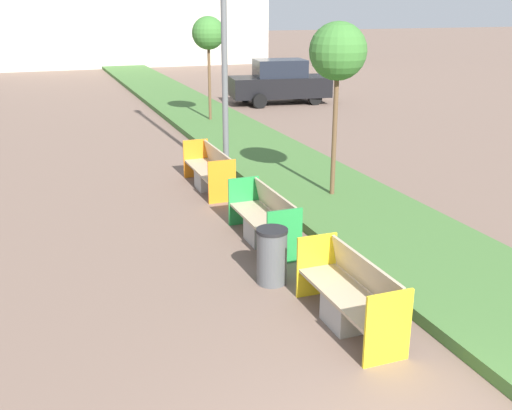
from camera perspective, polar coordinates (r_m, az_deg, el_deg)
The scene contains 8 objects.
planter_grass_strip at distance 16.69m, azimuth 0.98°, elevation 4.73°, with size 2.80×120.00×0.18m.
bench_yellow_frame at distance 8.13m, azimuth 8.97°, elevation -8.95°, with size 0.65×1.96×0.94m.
bench_green_frame at distance 10.75m, azimuth 0.80°, elevation -1.68°, with size 0.65×2.06×0.94m.
bench_orange_frame at distance 13.92m, azimuth -4.43°, elevation 3.05°, with size 0.65×2.22×0.94m.
litter_bin at distance 9.16m, azimuth 1.52°, elevation -4.87°, with size 0.48×0.48×0.88m.
sapling_tree_near at distance 12.54m, azimuth 7.80°, elevation 14.18°, with size 1.17×1.17×3.78m.
sapling_tree_far at distance 21.30m, azimuth -4.57°, elevation 15.93°, with size 1.12×1.12×3.71m.
parked_car_distant at distance 26.16m, azimuth 2.27°, elevation 11.62°, with size 4.41×2.34×1.86m.
Camera 1 is at (-2.72, -3.08, 4.09)m, focal length 42.00 mm.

